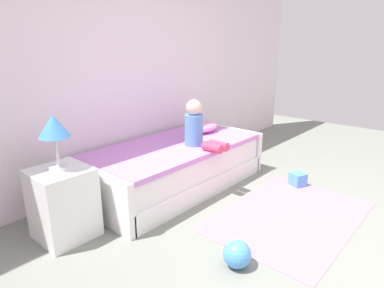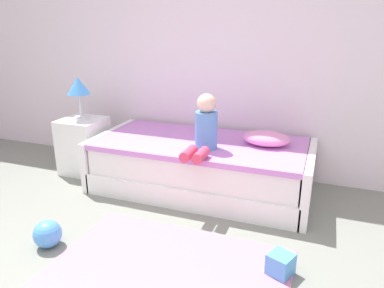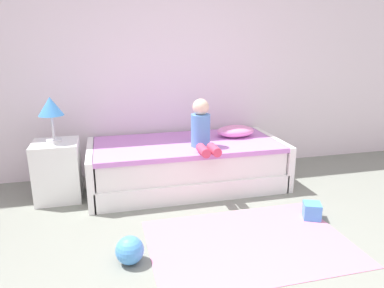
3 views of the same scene
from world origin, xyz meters
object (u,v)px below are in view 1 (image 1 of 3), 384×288
object	(u,v)px
table_lamp	(54,129)
child_figure	(197,128)
nightstand	(63,203)
toy_block	(298,179)
bed	(175,165)
pillow	(203,127)
toy_ball	(237,254)

from	to	relation	value
table_lamp	child_figure	xyz separation A→B (m)	(1.46, -0.21, -0.23)
nightstand	table_lamp	distance (m)	0.64
table_lamp	toy_block	bearing A→B (deg)	-24.53
bed	child_figure	world-z (taller)	child_figure
child_figure	toy_block	distance (m)	1.32
pillow	toy_block	world-z (taller)	pillow
table_lamp	bed	bearing A→B (deg)	0.80
nightstand	toy_ball	distance (m)	1.46
child_figure	toy_block	size ratio (longest dim) A/B	3.39
bed	toy_ball	world-z (taller)	bed
pillow	toy_ball	bearing A→B (deg)	-133.21
bed	toy_ball	xyz separation A→B (m)	(-0.74, -1.33, -0.14)
child_figure	pillow	xyz separation A→B (m)	(0.50, 0.33, -0.14)
toy_ball	table_lamp	bearing A→B (deg)	114.86
child_figure	toy_block	xyz separation A→B (m)	(0.81, -0.83, -0.63)
bed	toy_ball	size ratio (longest dim) A/B	10.17
pillow	toy_block	bearing A→B (deg)	-74.74
pillow	toy_block	xyz separation A→B (m)	(0.32, -1.16, -0.49)
table_lamp	child_figure	distance (m)	1.49
bed	table_lamp	bearing A→B (deg)	-179.20
nightstand	toy_ball	xyz separation A→B (m)	(0.61, -1.32, -0.20)
nightstand	toy_block	world-z (taller)	nightstand
table_lamp	toy_block	world-z (taller)	table_lamp
child_figure	bed	bearing A→B (deg)	115.67
pillow	nightstand	bearing A→B (deg)	-176.53
nightstand	toy_block	size ratio (longest dim) A/B	3.99
table_lamp	toy_block	size ratio (longest dim) A/B	2.99
bed	nightstand	xyz separation A→B (m)	(-1.35, -0.02, 0.05)
toy_ball	toy_block	size ratio (longest dim) A/B	1.38
table_lamp	child_figure	world-z (taller)	table_lamp
nightstand	child_figure	world-z (taller)	child_figure
bed	toy_block	bearing A→B (deg)	-48.86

